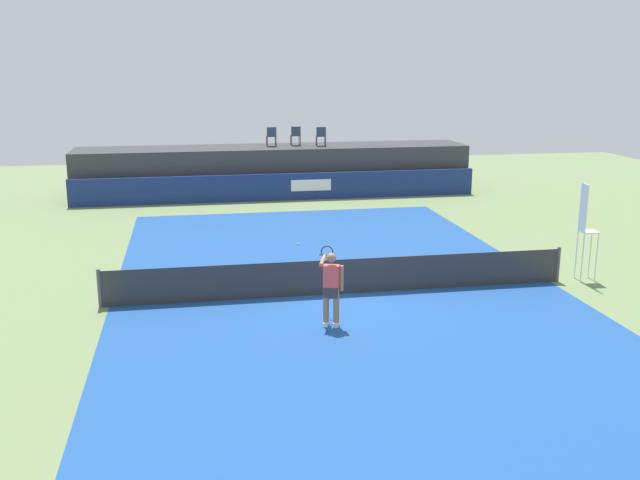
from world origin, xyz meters
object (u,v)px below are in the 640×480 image
spectator_chair_center (321,135)px  umpire_chair (585,226)px  spectator_chair_far_left (271,136)px  spectator_chair_left (296,135)px  tennis_ball (298,244)px  net_post_far (558,264)px  net_post_near (99,288)px  tennis_player (331,286)px

spectator_chair_center → umpire_chair: spectator_chair_center is taller
spectator_chair_far_left → spectator_chair_left: (1.15, 0.13, 0.00)m
spectator_chair_left → spectator_chair_center: same height
tennis_ball → spectator_chair_left: bearing=81.9°
spectator_chair_far_left → spectator_chair_center: 2.29m
net_post_far → net_post_near: bearing=180.0°
net_post_far → tennis_player: 7.31m
spectator_chair_center → net_post_far: bearing=-75.0°
net_post_far → tennis_player: size_ratio=0.56×
umpire_chair → net_post_far: (-0.73, -0.01, -1.09)m
umpire_chair → net_post_far: size_ratio=2.76×
spectator_chair_far_left → spectator_chair_left: 1.16m
net_post_near → tennis_player: tennis_player is taller
spectator_chair_center → tennis_player: spectator_chair_center is taller
net_post_near → tennis_player: (5.47, -2.28, 0.46)m
spectator_chair_center → net_post_near: (-8.38, -15.04, -2.19)m
spectator_chair_far_left → net_post_far: size_ratio=0.89×
net_post_far → tennis_ball: size_ratio=14.71×
tennis_player → tennis_ball: 7.74m
spectator_chair_center → spectator_chair_far_left: bearing=172.1°
spectator_chair_far_left → net_post_near: size_ratio=0.89×
spectator_chair_left → net_post_far: (5.14, -15.49, -2.19)m
tennis_player → tennis_ball: tennis_player is taller
net_post_far → spectator_chair_left: bearing=108.4°
spectator_chair_center → net_post_far: (4.02, -15.04, -2.19)m
net_post_near → spectator_chair_left: bearing=64.9°
net_post_near → spectator_chair_center: bearing=60.9°
spectator_chair_left → tennis_ball: size_ratio=13.06×
umpire_chair → tennis_ball: size_ratio=40.59×
net_post_near → tennis_player: 5.95m
umpire_chair → tennis_player: bearing=-163.3°
net_post_far → umpire_chair: bearing=0.8°
tennis_player → tennis_ball: bearing=87.3°
spectator_chair_far_left → tennis_ball: spectator_chair_far_left is taller
spectator_chair_far_left → net_post_near: 16.67m
tennis_ball → net_post_near: bearing=-137.2°
net_post_near → umpire_chair: bearing=0.0°
spectator_chair_left → umpire_chair: 16.59m
spectator_chair_far_left → tennis_player: bearing=-92.1°
spectator_chair_center → tennis_player: bearing=-99.5°
net_post_near → tennis_ball: size_ratio=14.71×
net_post_far → tennis_player: (-6.93, -2.28, 0.46)m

